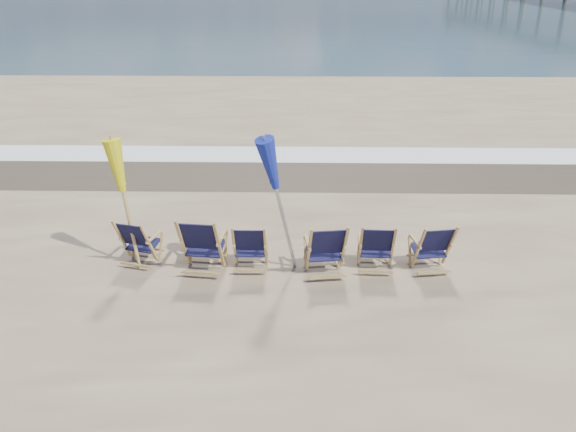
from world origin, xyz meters
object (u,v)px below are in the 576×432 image
object	(u,v)px
beach_chair_1	(219,247)
beach_chair_4	(393,249)
beach_chair_3	(344,250)
umbrella_yellow	(123,173)
beach_chair_2	(265,248)
beach_chair_5	(450,248)
beach_chair_0	(149,245)
umbrella_blue	(282,164)

from	to	relation	value
beach_chair_1	beach_chair_4	bearing A→B (deg)	-171.08
beach_chair_3	umbrella_yellow	distance (m)	3.73
beach_chair_2	beach_chair_5	bearing A→B (deg)	-179.60
beach_chair_1	beach_chair_4	size ratio (longest dim) A/B	1.16
beach_chair_5	umbrella_yellow	world-z (taller)	umbrella_yellow
beach_chair_0	beach_chair_5	size ratio (longest dim) A/B	0.96
beach_chair_2	beach_chair_1	bearing A→B (deg)	10.53
beach_chair_5	umbrella_yellow	size ratio (longest dim) A/B	0.43
beach_chair_0	beach_chair_3	distance (m)	3.22
umbrella_yellow	beach_chair_5	bearing A→B (deg)	-1.21
beach_chair_5	beach_chair_0	bearing A→B (deg)	-9.23
beach_chair_5	umbrella_blue	size ratio (longest dim) A/B	0.38
beach_chair_2	umbrella_yellow	bearing A→B (deg)	-4.36
beach_chair_1	beach_chair_3	bearing A→B (deg)	-173.88
beach_chair_1	beach_chair_4	xyz separation A→B (m)	(2.82, 0.14, -0.07)
beach_chair_4	beach_chair_5	distance (m)	0.94
beach_chair_3	beach_chair_5	distance (m)	1.75
beach_chair_3	beach_chair_5	size ratio (longest dim) A/B	1.08
beach_chair_1	umbrella_yellow	distance (m)	1.91
beach_chair_4	umbrella_blue	distance (m)	2.31
beach_chair_4	beach_chair_3	bearing A→B (deg)	12.42
umbrella_yellow	umbrella_blue	bearing A→B (deg)	-4.04
beach_chair_1	beach_chair_3	size ratio (longest dim) A/B	1.07
beach_chair_1	beach_chair_4	distance (m)	2.82
beach_chair_0	beach_chair_3	xyz separation A→B (m)	(3.22, -0.23, 0.05)
umbrella_blue	beach_chair_3	bearing A→B (deg)	-6.65
beach_chair_2	beach_chair_4	bearing A→B (deg)	179.54
beach_chair_2	umbrella_blue	xyz separation A→B (m)	(0.28, -0.02, 1.46)
beach_chair_0	beach_chair_2	size ratio (longest dim) A/B	1.00
umbrella_blue	beach_chair_4	bearing A→B (deg)	0.71
beach_chair_3	umbrella_blue	bearing A→B (deg)	-14.22
beach_chair_0	beach_chair_5	bearing A→B (deg)	-165.31
beach_chair_4	umbrella_yellow	distance (m)	4.50
beach_chair_0	beach_chair_2	world-z (taller)	beach_chair_2
beach_chair_3	beach_chair_4	size ratio (longest dim) A/B	1.08
beach_chair_0	beach_chair_5	world-z (taller)	beach_chair_5
beach_chair_1	beach_chair_5	bearing A→B (deg)	-171.11
beach_chair_2	beach_chair_4	size ratio (longest dim) A/B	0.98
beach_chair_5	umbrella_yellow	bearing A→B (deg)	-9.89
beach_chair_1	beach_chair_2	world-z (taller)	beach_chair_1
beach_chair_4	umbrella_yellow	world-z (taller)	umbrella_yellow
beach_chair_1	umbrella_blue	xyz separation A→B (m)	(1.02, 0.12, 1.37)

